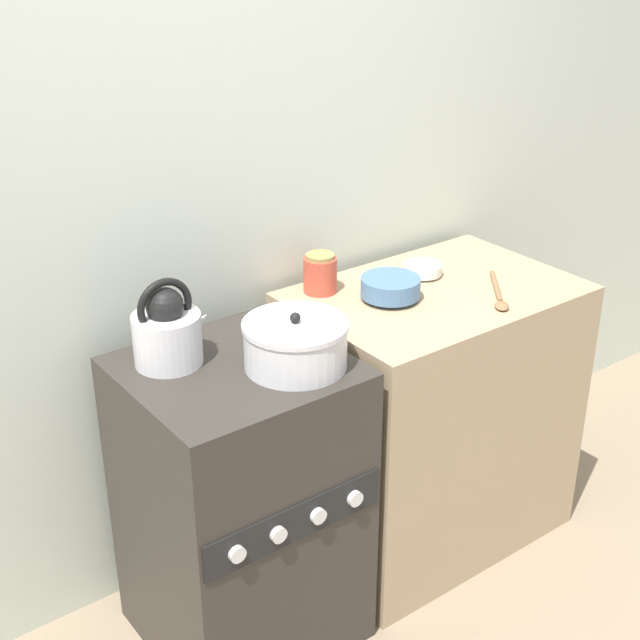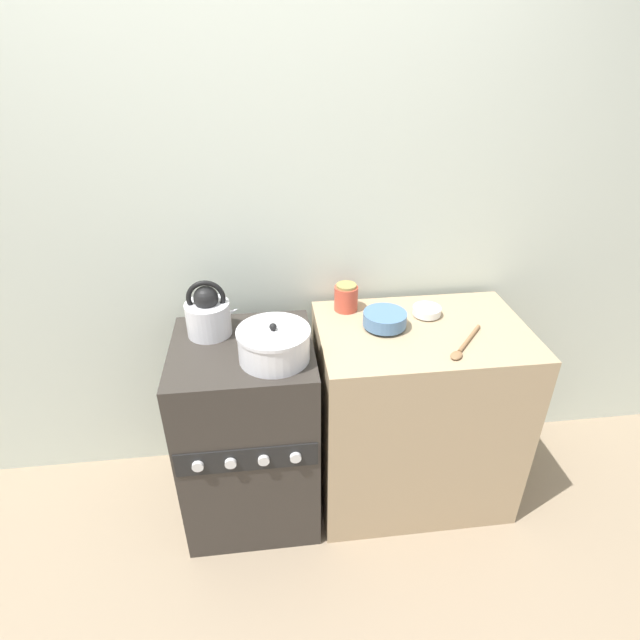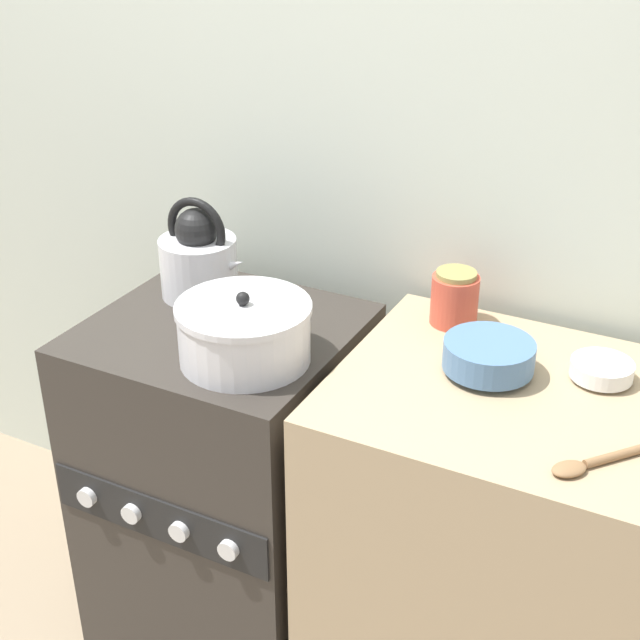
{
  "view_description": "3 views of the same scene",
  "coord_description": "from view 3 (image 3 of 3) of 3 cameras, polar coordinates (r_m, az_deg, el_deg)",
  "views": [
    {
      "loc": [
        -1.05,
        -1.5,
        2.01
      ],
      "look_at": [
        0.28,
        0.26,
        0.95
      ],
      "focal_mm": 50.0,
      "sensor_mm": 36.0,
      "label": 1
    },
    {
      "loc": [
        0.11,
        -1.41,
        1.97
      ],
      "look_at": [
        0.31,
        0.25,
        1.0
      ],
      "focal_mm": 28.0,
      "sensor_mm": 36.0,
      "label": 2
    },
    {
      "loc": [
        0.99,
        -1.17,
        1.82
      ],
      "look_at": [
        0.24,
        0.28,
        0.96
      ],
      "focal_mm": 50.0,
      "sensor_mm": 36.0,
      "label": 3
    }
  ],
  "objects": [
    {
      "name": "stove",
      "position": [
        2.22,
        -5.88,
        -10.68
      ],
      "size": [
        0.57,
        0.56,
        0.89
      ],
      "color": "#332D28",
      "rests_on": "ground_plane"
    },
    {
      "name": "wooden_spoon",
      "position": [
        1.6,
        18.08,
        -8.36
      ],
      "size": [
        0.21,
        0.24,
        0.02
      ],
      "color": "olive",
      "rests_on": "counter"
    },
    {
      "name": "counter",
      "position": [
        2.01,
        13.7,
        -15.97
      ],
      "size": [
        0.88,
        0.59,
        0.9
      ],
      "color": "tan",
      "rests_on": "ground_plane"
    },
    {
      "name": "wall_back",
      "position": [
        2.16,
        -1.15,
        12.41
      ],
      "size": [
        7.0,
        0.06,
        2.5
      ],
      "color": "silver",
      "rests_on": "ground_plane"
    },
    {
      "name": "cooking_pot",
      "position": [
        1.81,
        -4.87,
        -0.79
      ],
      "size": [
        0.28,
        0.28,
        0.15
      ],
      "color": "silver",
      "rests_on": "stove"
    },
    {
      "name": "kettle",
      "position": [
        2.08,
        -7.76,
        3.94
      ],
      "size": [
        0.22,
        0.18,
        0.24
      ],
      "color": "silver",
      "rests_on": "stove"
    },
    {
      "name": "enamel_bowl",
      "position": [
        1.78,
        10.74,
        -2.26
      ],
      "size": [
        0.18,
        0.18,
        0.07
      ],
      "color": "#4C729E",
      "rests_on": "counter"
    },
    {
      "name": "small_ceramic_bowl",
      "position": [
        1.82,
        17.58,
        -3.05
      ],
      "size": [
        0.12,
        0.12,
        0.04
      ],
      "color": "white",
      "rests_on": "counter"
    },
    {
      "name": "storage_jar",
      "position": [
        1.95,
        8.61,
        1.4
      ],
      "size": [
        0.1,
        0.1,
        0.12
      ],
      "color": "#CC4C38",
      "rests_on": "counter"
    }
  ]
}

